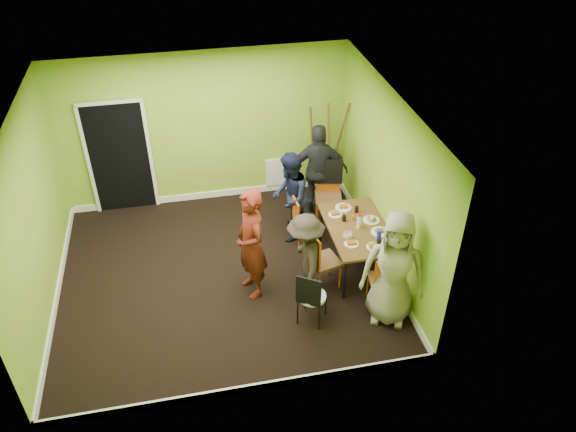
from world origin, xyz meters
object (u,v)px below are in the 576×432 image
chair_front_end (385,279)px  person_standing (251,244)px  dining_table (358,230)px  person_left_near (305,258)px  chair_back_end (329,177)px  chair_bentwood (311,296)px  person_back_end (319,171)px  easel (326,149)px  blue_bottle (379,235)px  chair_left_near (320,257)px  orange_bottle (353,218)px  person_front_end (394,269)px  person_left_far (290,197)px  thermos (359,222)px  chair_left_far (301,219)px

chair_front_end → person_standing: bearing=165.3°
dining_table → person_left_near: size_ratio=1.04×
chair_back_end → chair_bentwood: (-0.90, -2.45, -0.30)m
chair_front_end → person_back_end: size_ratio=0.55×
chair_back_end → easel: bearing=-89.6°
blue_bottle → chair_left_near: bearing=178.8°
chair_front_end → chair_bentwood: 1.09m
chair_bentwood → orange_bottle: 1.59m
chair_left_near → chair_back_end: 1.88m
chair_left_near → person_front_end: 1.19m
person_standing → person_back_end: size_ratio=1.03×
person_standing → person_front_end: size_ratio=0.99×
blue_bottle → person_left_far: person_left_far is taller
person_back_end → chair_bentwood: bearing=85.4°
thermos → person_standing: bearing=-172.2°
chair_left_near → person_standing: (-0.99, 0.11, 0.32)m
easel → blue_bottle: (0.11, -2.57, -0.06)m
easel → blue_bottle: bearing=-87.6°
person_left_near → person_front_end: (1.06, -0.65, 0.16)m
person_left_far → person_front_end: size_ratio=0.88×
chair_front_end → person_left_far: person_left_far is taller
chair_front_end → easel: easel is taller
easel → person_left_far: bearing=-127.6°
blue_bottle → orange_bottle: bearing=111.5°
dining_table → chair_back_end: bearing=93.3°
person_standing → person_back_end: (1.46, 1.81, -0.02)m
dining_table → chair_left_far: (-0.71, 0.73, -0.21)m
person_standing → easel: bearing=129.2°
chair_back_end → blue_bottle: bearing=111.0°
person_left_near → chair_left_near: bearing=129.1°
easel → dining_table: bearing=-92.2°
chair_front_end → thermos: size_ratio=4.27×
chair_back_end → easel: (0.16, 0.79, 0.10)m
chair_front_end → person_back_end: bearing=104.4°
chair_back_end → chair_bentwood: bearing=82.0°
chair_left_near → person_left_far: person_left_far is taller
chair_bentwood → person_front_end: person_front_end is taller
dining_table → chair_back_end: (-0.08, 1.40, 0.10)m
chair_left_near → person_front_end: bearing=30.0°
chair_bentwood → thermos: size_ratio=4.08×
chair_left_near → easel: easel is taller
chair_front_end → orange_bottle: 1.18m
chair_back_end → thermos: 1.42m
blue_bottle → dining_table: bearing=116.8°
dining_table → chair_front_end: 0.98m
thermos → easel: bearing=87.9°
dining_table → chair_bentwood: (-0.98, -1.05, -0.20)m
chair_bentwood → person_front_end: (1.10, -0.12, 0.39)m
dining_table → chair_back_end: size_ratio=1.33×
chair_left_near → person_front_end: person_front_end is taller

